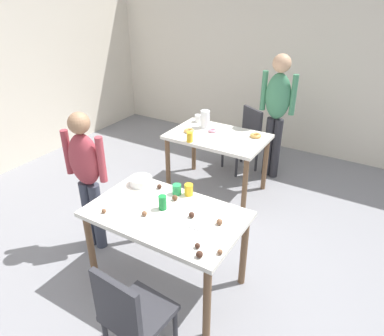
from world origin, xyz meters
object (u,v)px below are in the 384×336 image
Objects in this scene: person_adult_far at (277,106)px; pitcher_far at (205,119)px; chair_near_table at (130,314)px; dining_table_far at (217,143)px; dining_table_near at (166,222)px; chair_far_table at (245,136)px; soda_can at (163,202)px; person_girl_near at (87,172)px; mixing_bowl at (141,181)px.

person_adult_far is 7.40× the size of pitcher_far.
chair_near_table is at bearing -87.12° from person_adult_far.
dining_table_near is at bearing -76.97° from dining_table_far.
chair_far_table is at bearing 61.25° from pitcher_far.
chair_far_table is 7.13× the size of soda_can.
person_girl_near is 1.77m from pitcher_far.
dining_table_far is 0.74m from chair_far_table.
person_girl_near reaches higher than mixing_bowl.
dining_table_near is at bearing 107.69° from chair_near_table.
soda_can reaches higher than chair_far_table.
person_girl_near is (-1.16, 0.81, 0.35)m from chair_near_table.
mixing_bowl is (0.47, 0.21, -0.06)m from person_girl_near.
soda_can is at bearing -83.41° from chair_far_table.
dining_table_near is at bearing -92.11° from person_adult_far.
mixing_bowl is (-0.44, 0.25, 0.13)m from dining_table_near.
dining_table_far is at bearing 104.53° from chair_near_table.
chair_near_table is 1.26m from mixing_bowl.
chair_far_table is 0.64m from person_adult_far.
mixing_bowl is 0.45m from soda_can.
mixing_bowl is at bearing 124.18° from chair_near_table.
pitcher_far is (0.28, 1.75, 0.02)m from person_girl_near.
person_adult_far is 13.43× the size of soda_can.
chair_far_table is at bearing 97.65° from dining_table_near.
person_girl_near is 2.52m from person_adult_far.
person_girl_near reaches higher than soda_can.
soda_can is 0.55× the size of pitcher_far.
chair_far_table is (-0.56, 3.13, 0.00)m from chair_near_table.
soda_can reaches higher than mixing_bowl.
chair_far_table is (-0.32, 2.37, -0.16)m from dining_table_near.
dining_table_near is 1.45× the size of chair_far_table.
dining_table_far is 1.66m from soda_can.
person_girl_near reaches higher than chair_far_table.
chair_near_table reaches higher than mixing_bowl.
pitcher_far is (-0.59, 1.76, 0.05)m from soda_can.
mixing_bowl is at bearing -104.18° from person_adult_far.
dining_table_far is at bearing 103.03° from dining_table_near.
dining_table_far is 0.92m from person_adult_far.
mixing_bowl is at bearing -82.87° from pitcher_far.
person_girl_near reaches higher than dining_table_near.
pitcher_far is at bearing 97.13° from mixing_bowl.
person_adult_far is (0.47, 0.71, 0.35)m from dining_table_far.
mixing_bowl is 0.92× the size of pitcher_far.
dining_table_near and dining_table_far have the same top height.
soda_can is 1.86m from pitcher_far.
dining_table_far is at bearing 87.40° from mixing_bowl.
person_girl_near is 11.64× the size of soda_can.
mixing_bowl is (-0.13, -2.12, 0.29)m from chair_far_table.
chair_far_table reaches higher than mixing_bowl.
chair_near_table is 1.45m from person_girl_near.
soda_can is at bearing -93.32° from person_adult_far.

